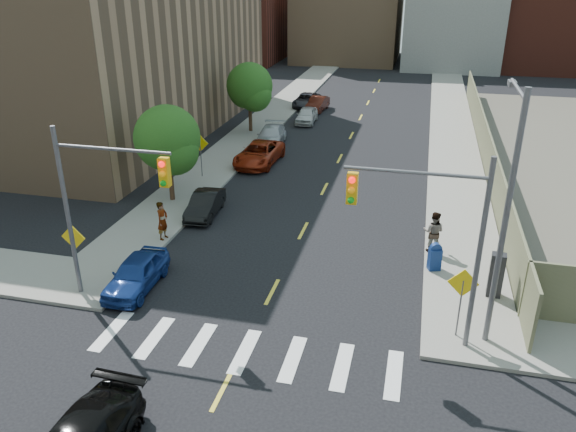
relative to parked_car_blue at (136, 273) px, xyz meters
The scene contains 27 objects.
sidewalk_nw 34.58m from the parked_car_blue, 93.73° to the left, with size 3.50×73.00×0.15m, color gray.
sidewalk_ne 36.96m from the parked_car_blue, 68.99° to the left, with size 3.50×73.00×0.15m, color gray.
fence_north 25.87m from the parked_car_blue, 54.28° to the left, with size 0.12×44.00×2.50m, color #656547.
building_nw 29.24m from the parked_car_blue, 125.66° to the left, with size 22.00×30.00×16.00m, color #8C6B4C.
bg_bldg_west 65.34m from the parked_car_blue, 104.68° to the left, with size 14.00×18.00×12.00m, color #592319.
bg_bldg_midwest 65.36m from the parked_car_blue, 90.44° to the left, with size 14.00×16.00×15.00m, color #8C6B4C.
bg_bldg_center 64.58m from the parked_car_blue, 77.91° to the left, with size 12.00×16.00×10.00m, color gray.
bg_bldg_east 70.96m from the parked_car_blue, 67.07° to the left, with size 18.00×18.00×16.00m, color #592319.
signal_nw 4.01m from the parked_car_blue, 115.87° to the right, with size 4.59×0.30×7.00m.
signal_ne 12.16m from the parked_car_blue, ahead, with size 4.59×0.30×7.00m.
streetlight_ne 14.43m from the parked_car_blue, ahead, with size 0.25×3.70×9.00m.
warn_sign_nw 2.70m from the parked_car_blue, 167.74° to the right, with size 1.06×0.06×2.83m.
warn_sign_ne 12.78m from the parked_car_blue, ahead, with size 1.06×0.06×2.83m.
warn_sign_midwest 13.27m from the parked_car_blue, 100.03° to the left, with size 1.06×0.06×2.83m.
tree_west_near 9.80m from the parked_car_blue, 105.47° to the left, with size 3.66×3.64×5.52m.
tree_west_far 24.34m from the parked_car_blue, 95.95° to the left, with size 3.66×3.64×5.52m.
parked_car_blue is the anchor object (origin of this frame).
parked_car_black 7.67m from the parked_car_blue, 90.00° to the left, with size 1.31×3.76×1.24m, color black.
parked_car_red 16.60m from the parked_car_blue, 88.68° to the left, with size 2.38×5.15×1.43m, color maroon.
parked_car_silver 21.01m from the parked_car_blue, 90.00° to the left, with size 1.92×4.72×1.37m, color #A4A7AC.
parked_car_white 28.08m from the parked_car_blue, 87.49° to the left, with size 1.55×3.86×1.31m, color #BABABA.
parked_car_maroon 32.59m from the parked_car_blue, 87.71° to the left, with size 1.36×3.89×1.28m, color #3E140C.
parked_car_grey 33.87m from the parked_car_blue, 90.00° to the left, with size 2.09×4.53×1.26m, color black.
mailbox 12.63m from the parked_car_blue, 19.50° to the left, with size 0.62×0.54×1.26m.
payphone 14.47m from the parked_car_blue, 10.40° to the left, with size 0.55×0.45×1.85m, color black.
pedestrian_west 4.34m from the parked_car_blue, 100.66° to the left, with size 0.69×0.45×1.90m, color gray.
pedestrian_east 13.22m from the parked_car_blue, 26.71° to the left, with size 0.95×0.74×1.96m, color gray.
Camera 1 is at (5.29, -11.02, 12.18)m, focal length 35.00 mm.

